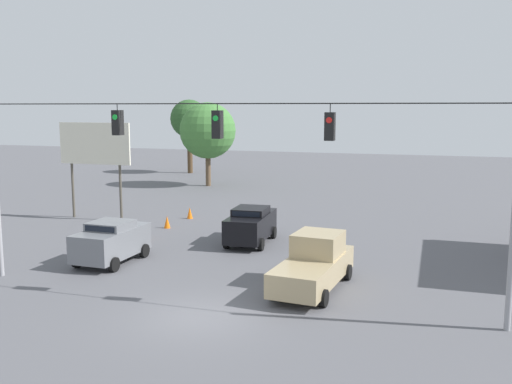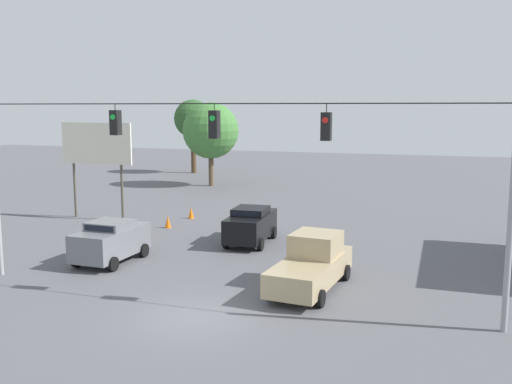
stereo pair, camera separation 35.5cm
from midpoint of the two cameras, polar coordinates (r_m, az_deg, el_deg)
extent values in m
plane|color=#56565B|center=(19.84, -6.22, -12.28)|extent=(140.00, 140.00, 0.00)
cylinder|color=black|center=(20.27, -4.40, 8.81)|extent=(19.59, 0.04, 0.04)
cube|color=black|center=(19.15, 6.87, 6.52)|extent=(0.32, 0.36, 0.94)
cylinder|color=black|center=(19.14, 6.90, 8.36)|extent=(0.03, 0.03, 0.29)
cylinder|color=red|center=(18.95, 6.77, 7.14)|extent=(0.20, 0.02, 0.20)
cube|color=black|center=(20.28, -4.38, 6.74)|extent=(0.32, 0.36, 0.99)
cylinder|color=black|center=(20.27, -4.40, 8.47)|extent=(0.03, 0.03, 0.23)
cylinder|color=green|center=(20.10, -4.59, 7.36)|extent=(0.20, 0.02, 0.20)
cube|color=black|center=(22.09, -14.11, 6.74)|extent=(0.32, 0.36, 0.93)
cylinder|color=black|center=(22.08, -14.17, 8.25)|extent=(0.03, 0.03, 0.23)
cylinder|color=green|center=(21.92, -14.40, 7.27)|extent=(0.20, 0.02, 0.20)
cube|color=tan|center=(22.35, 5.25, -7.78)|extent=(2.42, 5.52, 0.90)
cube|color=tan|center=(22.72, 5.78, -5.17)|extent=(1.94, 2.09, 0.90)
cube|color=black|center=(23.62, 6.49, -4.65)|extent=(1.52, 0.17, 0.63)
cylinder|color=black|center=(23.84, 8.75, -7.93)|extent=(0.28, 0.66, 0.64)
cylinder|color=black|center=(24.36, 4.35, -7.50)|extent=(0.28, 0.66, 0.64)
cylinder|color=black|center=(20.63, 6.29, -10.51)|extent=(0.28, 0.66, 0.64)
cylinder|color=black|center=(21.23, 1.27, -9.91)|extent=(0.28, 0.66, 0.64)
cube|color=slate|center=(26.83, -14.63, -4.89)|extent=(2.00, 3.95, 1.23)
cube|color=slate|center=(26.66, -14.69, -3.23)|extent=(1.78, 1.77, 0.36)
cube|color=black|center=(25.97, -15.76, -3.59)|extent=(1.50, 0.07, 0.25)
cylinder|color=black|center=(26.52, -17.81, -6.55)|extent=(0.24, 0.65, 0.64)
cylinder|color=black|center=(25.46, -14.41, -7.04)|extent=(0.24, 0.65, 0.64)
cylinder|color=black|center=(28.50, -14.73, -5.38)|extent=(0.24, 0.65, 0.64)
cylinder|color=black|center=(27.51, -11.47, -5.77)|extent=(0.24, 0.65, 0.64)
cube|color=black|center=(29.59, -0.86, -3.39)|extent=(2.00, 4.36, 1.20)
cube|color=black|center=(29.44, -0.87, -1.91)|extent=(1.73, 1.96, 0.36)
cube|color=black|center=(28.54, -1.38, -2.24)|extent=(1.43, 0.09, 0.25)
cylinder|color=black|center=(28.68, -3.33, -5.02)|extent=(0.25, 0.65, 0.64)
cylinder|color=black|center=(28.19, 0.13, -5.25)|extent=(0.25, 0.65, 0.64)
cylinder|color=black|center=(31.27, -1.76, -3.88)|extent=(0.25, 0.65, 0.64)
cylinder|color=black|center=(30.82, 1.44, -4.06)|extent=(0.25, 0.65, 0.64)
cone|color=orange|center=(28.53, -14.65, -5.27)|extent=(0.37, 0.37, 0.73)
cone|color=orange|center=(31.26, -11.40, -3.96)|extent=(0.37, 0.37, 0.73)
cone|color=orange|center=(33.78, -9.18, -2.97)|extent=(0.37, 0.37, 0.73)
cone|color=orange|center=(36.43, -6.92, -2.09)|extent=(0.37, 0.37, 0.73)
cylinder|color=#4C473D|center=(36.42, -13.65, -0.08)|extent=(0.16, 0.16, 3.47)
cylinder|color=#4C473D|center=(38.32, -18.08, 0.15)|extent=(0.16, 0.16, 3.47)
cube|color=silver|center=(37.03, -16.11, 4.69)|extent=(4.94, 0.12, 2.59)
cylinder|color=#4C3823|center=(61.43, -6.79, 4.08)|extent=(0.55, 0.55, 4.68)
sphere|color=#2D5628|center=(61.27, -6.85, 7.30)|extent=(4.02, 4.02, 4.02)
cylinder|color=brown|center=(51.18, -5.01, 2.61)|extent=(0.45, 0.45, 3.58)
sphere|color=#427A38|center=(50.95, -5.05, 6.14)|extent=(4.99, 4.99, 4.99)
camera|label=1|loc=(0.18, -90.34, -0.05)|focal=40.00mm
camera|label=2|loc=(0.18, 89.66, 0.05)|focal=40.00mm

